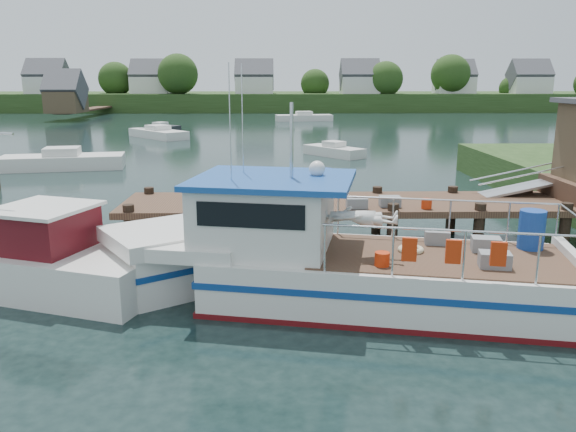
{
  "coord_description": "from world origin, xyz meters",
  "views": [
    {
      "loc": [
        -1.29,
        -16.79,
        5.01
      ],
      "look_at": [
        -1.0,
        -1.5,
        1.3
      ],
      "focal_mm": 35.0,
      "sensor_mm": 36.0,
      "label": 1
    }
  ],
  "objects_px": {
    "moored_far": "(304,117)",
    "dock": "(533,173)",
    "moored_b": "(334,151)",
    "lobster_boat": "(324,260)",
    "work_boat": "(18,259)",
    "moored_d": "(158,133)",
    "moored_a": "(63,161)",
    "moored_e": "(161,130)"
  },
  "relations": [
    {
      "from": "moored_far",
      "to": "dock",
      "type": "bearing_deg",
      "value": -108.21
    },
    {
      "from": "moored_far",
      "to": "moored_b",
      "type": "relative_size",
      "value": 1.61
    },
    {
      "from": "lobster_boat",
      "to": "work_boat",
      "type": "distance_m",
      "value": 7.61
    },
    {
      "from": "moored_d",
      "to": "moored_a",
      "type": "bearing_deg",
      "value": -107.08
    },
    {
      "from": "work_boat",
      "to": "moored_a",
      "type": "distance_m",
      "value": 19.96
    },
    {
      "from": "moored_d",
      "to": "dock",
      "type": "bearing_deg",
      "value": -72.66
    },
    {
      "from": "moored_e",
      "to": "moored_b",
      "type": "bearing_deg",
      "value": -24.55
    },
    {
      "from": "moored_e",
      "to": "dock",
      "type": "bearing_deg",
      "value": -40.65
    },
    {
      "from": "moored_a",
      "to": "moored_e",
      "type": "xyz_separation_m",
      "value": [
        1.34,
        21.24,
        -0.03
      ]
    },
    {
      "from": "lobster_boat",
      "to": "moored_a",
      "type": "xyz_separation_m",
      "value": [
        -13.47,
        20.17,
        -0.51
      ]
    },
    {
      "from": "lobster_boat",
      "to": "moored_b",
      "type": "distance_m",
      "value": 25.7
    },
    {
      "from": "work_boat",
      "to": "moored_a",
      "type": "relative_size",
      "value": 1.16
    },
    {
      "from": "moored_a",
      "to": "moored_d",
      "type": "relative_size",
      "value": 1.09
    },
    {
      "from": "moored_d",
      "to": "moored_e",
      "type": "bearing_deg",
      "value": 86.41
    },
    {
      "from": "moored_a",
      "to": "moored_d",
      "type": "xyz_separation_m",
      "value": [
        1.79,
        17.95,
        -0.04
      ]
    },
    {
      "from": "moored_a",
      "to": "moored_d",
      "type": "distance_m",
      "value": 18.04
    },
    {
      "from": "moored_a",
      "to": "moored_b",
      "type": "distance_m",
      "value": 17.1
    },
    {
      "from": "dock",
      "to": "lobster_boat",
      "type": "height_order",
      "value": "lobster_boat"
    },
    {
      "from": "moored_a",
      "to": "moored_b",
      "type": "height_order",
      "value": "moored_a"
    },
    {
      "from": "moored_b",
      "to": "moored_far",
      "type": "bearing_deg",
      "value": 106.99
    },
    {
      "from": "dock",
      "to": "moored_e",
      "type": "distance_m",
      "value": 41.49
    },
    {
      "from": "lobster_boat",
      "to": "moored_b",
      "type": "bearing_deg",
      "value": 95.16
    },
    {
      "from": "work_boat",
      "to": "moored_b",
      "type": "distance_m",
      "value": 26.51
    },
    {
      "from": "moored_a",
      "to": "moored_b",
      "type": "relative_size",
      "value": 1.57
    },
    {
      "from": "work_boat",
      "to": "moored_d",
      "type": "bearing_deg",
      "value": 115.48
    },
    {
      "from": "work_boat",
      "to": "moored_b",
      "type": "bearing_deg",
      "value": 86.25
    },
    {
      "from": "dock",
      "to": "lobster_boat",
      "type": "relative_size",
      "value": 1.48
    },
    {
      "from": "work_boat",
      "to": "moored_d",
      "type": "relative_size",
      "value": 1.26
    },
    {
      "from": "lobster_boat",
      "to": "moored_a",
      "type": "bearing_deg",
      "value": 135.07
    },
    {
      "from": "dock",
      "to": "moored_far",
      "type": "height_order",
      "value": "dock"
    },
    {
      "from": "dock",
      "to": "moored_b",
      "type": "height_order",
      "value": "dock"
    },
    {
      "from": "lobster_boat",
      "to": "moored_d",
      "type": "distance_m",
      "value": 39.88
    },
    {
      "from": "dock",
      "to": "work_boat",
      "type": "bearing_deg",
      "value": -166.66
    },
    {
      "from": "moored_a",
      "to": "moored_b",
      "type": "xyz_separation_m",
      "value": [
        16.23,
        5.38,
        -0.09
      ]
    },
    {
      "from": "work_boat",
      "to": "moored_e",
      "type": "distance_m",
      "value": 40.56
    },
    {
      "from": "moored_far",
      "to": "moored_e",
      "type": "distance_m",
      "value": 23.1
    },
    {
      "from": "moored_d",
      "to": "moored_e",
      "type": "xyz_separation_m",
      "value": [
        -0.45,
        3.29,
        0.01
      ]
    },
    {
      "from": "dock",
      "to": "moored_b",
      "type": "xyz_separation_m",
      "value": [
        -3.99,
        21.05,
        -1.87
      ]
    },
    {
      "from": "lobster_boat",
      "to": "moored_e",
      "type": "relative_size",
      "value": 2.6
    },
    {
      "from": "lobster_boat",
      "to": "moored_d",
      "type": "height_order",
      "value": "lobster_boat"
    },
    {
      "from": "moored_b",
      "to": "moored_e",
      "type": "relative_size",
      "value": 1.05
    },
    {
      "from": "moored_b",
      "to": "work_boat",
      "type": "bearing_deg",
      "value": -96.59
    }
  ]
}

